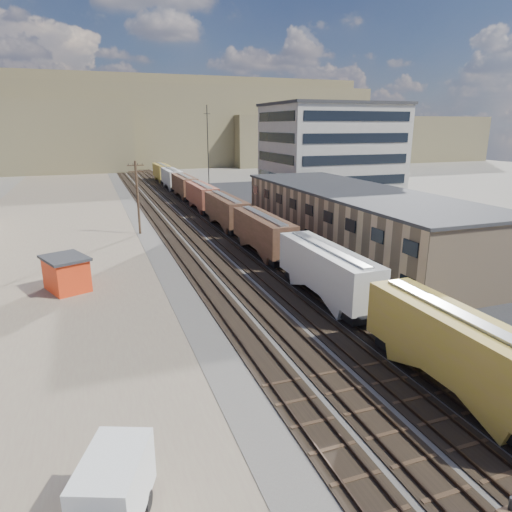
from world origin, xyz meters
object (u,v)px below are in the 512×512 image
object	(u,v)px
freight_train	(213,202)
parked_car_blue	(358,209)
box_truck	(108,506)
utility_pole_north	(138,196)
maintenance_shed	(66,273)

from	to	relation	value
freight_train	parked_car_blue	world-z (taller)	freight_train
box_truck	parked_car_blue	world-z (taller)	box_truck
utility_pole_north	parked_car_blue	size ratio (longest dim) A/B	1.71
maintenance_shed	parked_car_blue	size ratio (longest dim) A/B	0.91
utility_pole_north	maintenance_shed	distance (m)	22.78
freight_train	utility_pole_north	xyz separation A→B (m)	(-12.30, -7.06, 2.50)
utility_pole_north	maintenance_shed	xyz separation A→B (m)	(-8.70, -20.74, -3.67)
maintenance_shed	parked_car_blue	distance (m)	51.04
maintenance_shed	parked_car_blue	world-z (taller)	maintenance_shed
freight_train	maintenance_shed	xyz separation A→B (m)	(-21.00, -27.80, -1.16)
maintenance_shed	parked_car_blue	bearing A→B (deg)	27.45
utility_pole_north	box_truck	xyz separation A→B (m)	(-6.37, -49.44, -3.79)
freight_train	box_truck	bearing A→B (deg)	-108.29
freight_train	utility_pole_north	bearing A→B (deg)	-150.13
maintenance_shed	freight_train	bearing A→B (deg)	52.93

